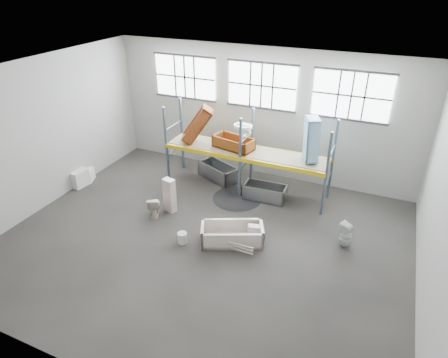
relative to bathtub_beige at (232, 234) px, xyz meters
The scene contains 34 objects.
floor 0.91m from the bathtub_beige, 160.60° to the right, with size 12.00×10.00×0.10m, color #4C4641.
ceiling 4.85m from the bathtub_beige, 160.60° to the right, with size 12.00×10.00×0.10m, color silver.
wall_back 5.32m from the bathtub_beige, 99.57° to the left, with size 12.00×0.10×5.00m, color #A7A49A.
wall_front 5.83m from the bathtub_beige, 98.57° to the right, with size 12.00×0.10×5.00m, color #AEABA1.
wall_left 7.21m from the bathtub_beige, behind, with size 0.10×10.00×5.00m, color #B1AEA5.
wall_right 5.70m from the bathtub_beige, ahead, with size 0.10×10.00×5.00m, color #BBB7AD.
window_left 6.98m from the bathtub_beige, 130.69° to the left, with size 2.60×0.04×1.60m, color white.
window_mid 5.78m from the bathtub_beige, 99.79° to the left, with size 2.60×0.04×1.60m, color white.
window_right 6.20m from the bathtub_beige, 62.77° to the left, with size 2.60×0.04×1.60m, color white.
rack_upright_la 4.78m from the bathtub_beige, 145.47° to the left, with size 0.08×0.08×3.00m, color slate.
rack_upright_lb 5.53m from the bathtub_beige, 134.90° to the left, with size 0.08×0.08×3.00m, color slate.
rack_upright_ma 3.00m from the bathtub_beige, 107.08° to the left, with size 0.08×0.08×3.00m, color slate.
rack_upright_mb 4.09m from the bathtub_beige, 101.89° to the left, with size 0.08×0.08×3.00m, color slate.
rack_upright_ra 3.63m from the bathtub_beige, 50.00° to the left, with size 0.08×0.08×3.00m, color slate.
rack_upright_rb 4.57m from the bathtub_beige, 60.09° to the left, with size 0.08×0.08×3.00m, color slate.
rack_beam_front 3.00m from the bathtub_beige, 107.08° to the left, with size 6.00×0.10×0.14m, color yellow.
rack_beam_back 4.09m from the bathtub_beige, 101.89° to the left, with size 6.00×0.10×0.14m, color yellow.
shelf_deck 3.56m from the bathtub_beige, 104.03° to the left, with size 5.90×1.10×0.03m, color gray.
wet_patch 2.56m from the bathtub_beige, 108.40° to the left, with size 1.80×1.80×0.00m, color black.
bathtub_beige is the anchor object (origin of this frame).
cistern_spare 0.71m from the bathtub_beige, 34.55° to the left, with size 0.42×0.20×0.40m, color beige.
sink_in_tub 0.68m from the bathtub_beige, 149.46° to the left, with size 0.48×0.48×0.17m, color #C8ACA4.
toilet_beige 3.00m from the bathtub_beige, behind, with size 0.39×0.69×0.70m, color silver.
cistern_tall 2.73m from the bathtub_beige, 164.31° to the left, with size 0.40×0.26×1.23m, color beige.
toilet_white 3.40m from the bathtub_beige, 19.71° to the left, with size 0.37×0.38×0.82m, color white.
steel_tub_left 4.11m from the bathtub_beige, 120.30° to the left, with size 1.61×0.75×0.59m, color #999CA1, non-canonical shape.
steel_tub_right 2.81m from the bathtub_beige, 87.60° to the left, with size 1.50×0.70×0.55m, color #9A9EA2, non-canonical shape.
rust_tub_flat 3.76m from the bathtub_beige, 112.06° to the left, with size 1.49×0.70×0.42m, color #893809, non-canonical shape.
rust_tub_tilted 4.66m from the bathtub_beige, 130.87° to the left, with size 1.49×0.70×0.42m, color brown, non-canonical shape.
sink_on_shelf 3.61m from the bathtub_beige, 106.10° to the left, with size 0.66×0.51×0.59m, color white.
blue_tub_upright 4.14m from the bathtub_beige, 65.42° to the left, with size 1.49×0.70×0.42m, color #8EC1E9, non-canonical shape.
bucket 1.52m from the bathtub_beige, 154.17° to the right, with size 0.29×0.29×0.34m, color silver.
carton_near 6.91m from the bathtub_beige, behind, with size 0.76×0.65×0.65m, color white.
carton_far 6.92m from the bathtub_beige, 169.26° to the left, with size 0.57×0.57×0.48m, color white.
Camera 1 is at (4.45, -8.62, 7.40)m, focal length 31.25 mm.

